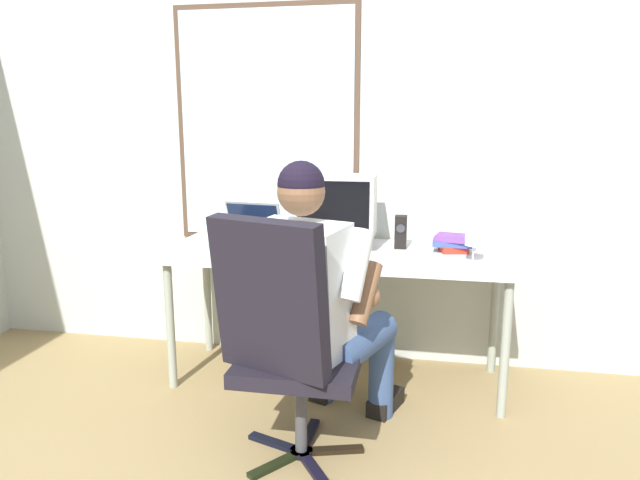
% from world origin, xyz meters
% --- Properties ---
extents(wall_rear, '(4.52, 0.08, 2.72)m').
position_xyz_m(wall_rear, '(-0.02, 1.99, 1.36)').
color(wall_rear, '#B6BCB0').
rests_on(wall_rear, ground).
extents(desk, '(1.80, 0.64, 0.73)m').
position_xyz_m(desk, '(0.10, 1.62, 0.67)').
color(desk, '#939A8C').
rests_on(desk, ground).
extents(office_chair, '(0.57, 0.61, 1.05)m').
position_xyz_m(office_chair, '(0.03, 0.76, 0.58)').
color(office_chair, black).
rests_on(office_chair, ground).
extents(person_seated, '(0.67, 0.85, 1.24)m').
position_xyz_m(person_seated, '(0.11, 1.02, 0.64)').
color(person_seated, '#364D76').
rests_on(person_seated, ground).
extents(crt_monitor, '(0.41, 0.24, 0.39)m').
position_xyz_m(crt_monitor, '(0.09, 1.65, 0.95)').
color(crt_monitor, beige).
rests_on(crt_monitor, desk).
extents(laptop, '(0.37, 0.36, 0.22)m').
position_xyz_m(laptop, '(-0.41, 1.69, 0.78)').
color(laptop, gray).
rests_on(laptop, desk).
extents(wine_glass, '(0.09, 0.09, 0.15)m').
position_xyz_m(wine_glass, '(0.78, 1.47, 0.83)').
color(wine_glass, silver).
rests_on(wine_glass, desk).
extents(desk_speaker, '(0.07, 0.09, 0.17)m').
position_xyz_m(desk_speaker, '(0.42, 1.73, 0.81)').
color(desk_speaker, black).
rests_on(desk_speaker, desk).
extents(book_stack, '(0.22, 0.17, 0.09)m').
position_xyz_m(book_stack, '(0.69, 1.68, 0.77)').
color(book_stack, red).
rests_on(book_stack, desk).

